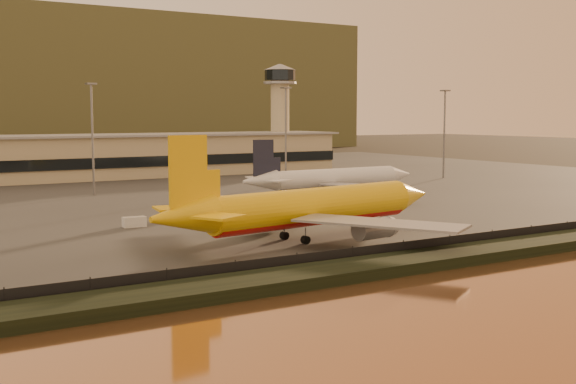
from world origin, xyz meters
The scene contains 11 objects.
ground centered at (0.00, 0.00, 0.00)m, with size 900.00×900.00×0.00m, color black.
embankment centered at (0.00, -17.00, 0.70)m, with size 320.00×7.00×1.40m, color black.
tarmac centered at (0.00, 95.00, 0.10)m, with size 320.00×220.00×0.20m, color #2D2D2D.
perimeter_fence centered at (0.00, -13.00, 1.30)m, with size 300.00×0.05×2.20m, color black.
terminal_building centered at (-14.52, 125.55, 6.25)m, with size 202.00×25.00×12.60m.
control_tower centered at (70.00, 131.00, 21.66)m, with size 11.20×11.20×35.50m.
apron_light_masts centered at (15.00, 75.00, 15.70)m, with size 152.20×12.20×25.40m.
dhl_cargo_jet centered at (-0.36, 5.21, 4.88)m, with size 52.47×50.89×15.68m.
white_narrowbody_jet centered at (34.74, 49.25, 4.11)m, with size 45.45×44.50×13.09m.
gse_vehicle_yellow centered at (2.73, 33.23, 1.10)m, with size 4.00×1.80×1.80m, color #E7B20C.
gse_vehicle_white centered at (-18.19, 30.18, 1.04)m, with size 3.72×1.68×1.68m, color silver.
Camera 1 is at (-57.75, -82.27, 18.37)m, focal length 45.00 mm.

